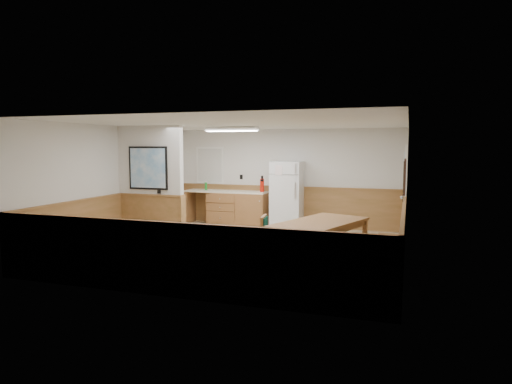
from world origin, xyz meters
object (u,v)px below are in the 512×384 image
(dining_chair, at_px, (270,236))
(fire_extinguisher, at_px, (262,185))
(soap_bottle, at_px, (206,186))
(dining_bench, at_px, (386,248))
(dining_table, at_px, (320,226))
(refrigerator, at_px, (287,195))

(dining_chair, xyz_separation_m, fire_extinguisher, (-1.27, 3.51, 0.59))
(dining_chair, height_order, soap_bottle, soap_bottle)
(dining_chair, bearing_deg, dining_bench, 1.36)
(dining_chair, distance_m, soap_bottle, 4.59)
(dining_chair, distance_m, fire_extinguisher, 3.78)
(soap_bottle, bearing_deg, dining_bench, -33.90)
(dining_chair, bearing_deg, soap_bottle, 120.84)
(dining_table, bearing_deg, fire_extinguisher, 142.30)
(dining_chair, height_order, fire_extinguisher, fire_extinguisher)
(dining_table, relative_size, fire_extinguisher, 5.29)
(refrigerator, distance_m, fire_extinguisher, 0.72)
(dining_table, xyz_separation_m, dining_bench, (1.13, 0.04, -0.32))
(refrigerator, height_order, soap_bottle, refrigerator)
(dining_chair, relative_size, soap_bottle, 4.22)
(dining_bench, height_order, fire_extinguisher, fire_extinguisher)
(refrigerator, xyz_separation_m, dining_bench, (2.55, -3.14, -0.50))
(dining_table, xyz_separation_m, dining_chair, (-0.82, -0.29, -0.17))
(soap_bottle, bearing_deg, refrigerator, -2.39)
(dining_chair, bearing_deg, fire_extinguisher, 101.90)
(refrigerator, relative_size, soap_bottle, 8.39)
(dining_table, bearing_deg, dining_chair, -141.61)
(dining_bench, relative_size, soap_bottle, 8.44)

